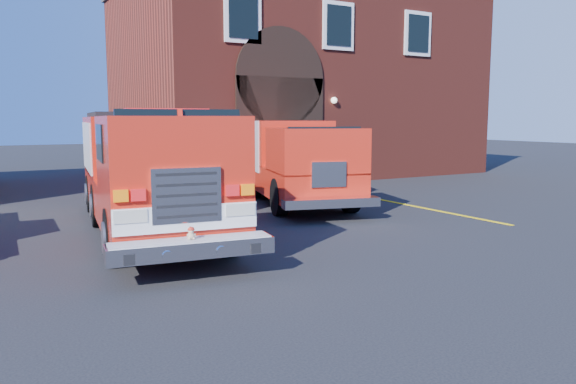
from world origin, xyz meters
TOP-DOWN VIEW (x-y plane):
  - ground at (0.00, 0.00)m, footprint 100.00×100.00m
  - parking_stripe_near at (6.50, 1.00)m, footprint 0.12×3.00m
  - parking_stripe_mid at (6.50, 4.00)m, footprint 0.12×3.00m
  - parking_stripe_far at (6.50, 7.00)m, footprint 0.12×3.00m
  - fire_station at (8.99, 13.98)m, footprint 15.20×10.20m
  - fire_engine at (-1.10, 3.20)m, footprint 3.50×8.92m
  - secondary_truck at (4.00, 5.65)m, footprint 4.19×7.85m

SIDE VIEW (x-z plane):
  - ground at x=0.00m, z-range 0.00..0.00m
  - parking_stripe_near at x=6.50m, z-range 0.00..0.01m
  - parking_stripe_mid at x=6.50m, z-range 0.00..0.01m
  - parking_stripe_far at x=6.50m, z-range 0.00..0.01m
  - secondary_truck at x=4.00m, z-range 0.11..2.55m
  - fire_engine at x=-1.10m, z-range 0.05..2.72m
  - fire_station at x=8.99m, z-range 0.03..8.48m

